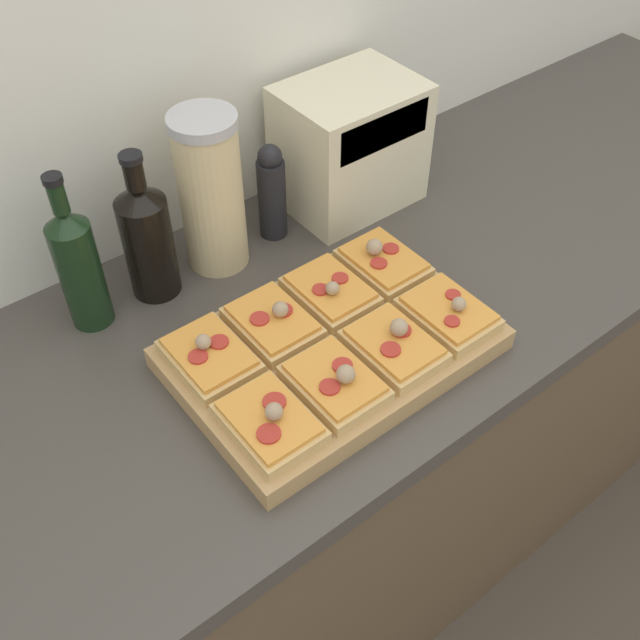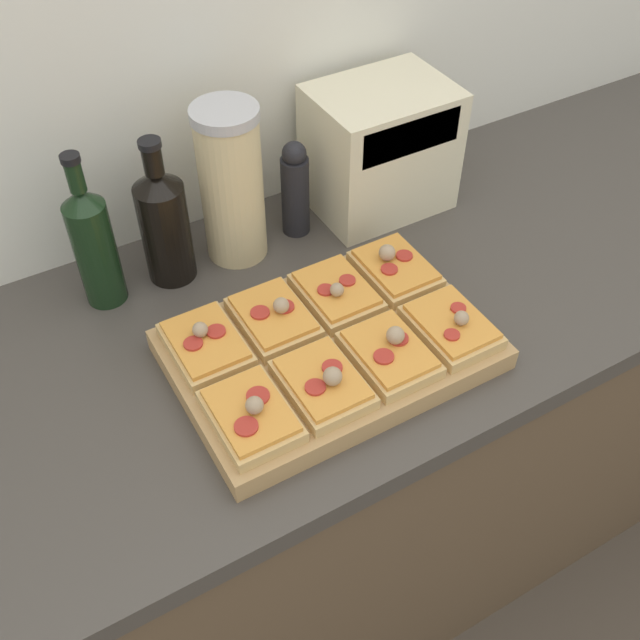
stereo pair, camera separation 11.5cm
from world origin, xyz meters
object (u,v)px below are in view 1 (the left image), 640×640
object	(u,v)px
grain_jar_tall	(211,193)
olive_oil_bottle	(78,266)
wine_bottle	(147,238)
toaster_oven	(350,145)
cutting_board	(332,348)
pepper_mill	(272,192)

from	to	relation	value
grain_jar_tall	olive_oil_bottle	bearing A→B (deg)	180.00
olive_oil_bottle	wine_bottle	bearing A→B (deg)	-0.00
olive_oil_bottle	wine_bottle	xyz separation A→B (m)	(0.12, -0.00, -0.01)
olive_oil_bottle	toaster_oven	size ratio (longest dim) A/B	1.03
wine_bottle	grain_jar_tall	xyz separation A→B (m)	(0.13, 0.00, 0.03)
cutting_board	wine_bottle	bearing A→B (deg)	113.85
cutting_board	wine_bottle	size ratio (longest dim) A/B	1.78
cutting_board	olive_oil_bottle	size ratio (longest dim) A/B	1.70
wine_bottle	pepper_mill	world-z (taller)	wine_bottle
pepper_mill	olive_oil_bottle	bearing A→B (deg)	-180.00
olive_oil_bottle	grain_jar_tall	size ratio (longest dim) A/B	0.98
pepper_mill	toaster_oven	size ratio (longest dim) A/B	0.69
grain_jar_tall	toaster_oven	world-z (taller)	grain_jar_tall
cutting_board	toaster_oven	size ratio (longest dim) A/B	1.75
olive_oil_bottle	cutting_board	bearing A→B (deg)	-50.40
pepper_mill	cutting_board	bearing A→B (deg)	-109.55
pepper_mill	wine_bottle	bearing A→B (deg)	-180.00
grain_jar_tall	toaster_oven	xyz separation A→B (m)	(0.30, -0.00, -0.02)
wine_bottle	grain_jar_tall	distance (m)	0.13
olive_oil_bottle	grain_jar_tall	distance (m)	0.25
wine_bottle	grain_jar_tall	size ratio (longest dim) A/B	0.94
cutting_board	pepper_mill	world-z (taller)	pepper_mill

